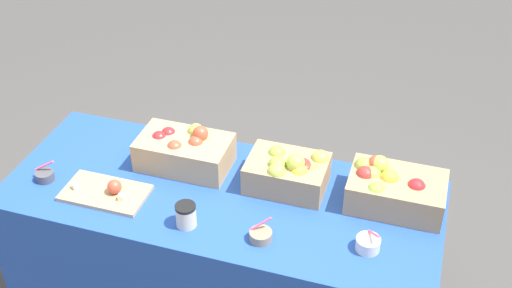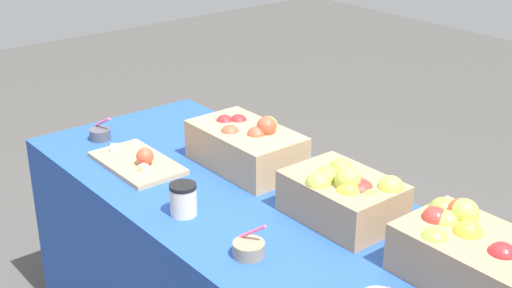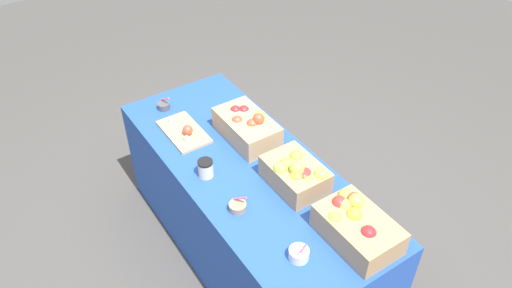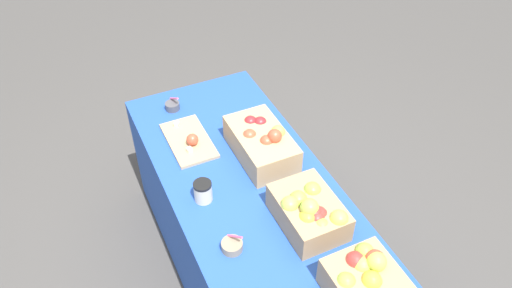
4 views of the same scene
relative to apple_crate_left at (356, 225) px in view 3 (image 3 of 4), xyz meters
name	(u,v)px [view 3 (image 3 of 4)]	position (x,y,z in m)	size (l,w,h in m)	color
ground_plane	(249,249)	(-0.71, -0.15, -0.82)	(10.00, 10.00, 0.00)	#474442
table	(248,211)	(-0.71, -0.15, -0.45)	(1.90, 0.76, 0.74)	#234CAD
apple_crate_left	(356,225)	(0.00, 0.00, 0.00)	(0.40, 0.26, 0.19)	tan
apple_crate_middle	(296,173)	(-0.44, -0.02, 0.00)	(0.34, 0.24, 0.19)	tan
apple_crate_right	(247,127)	(-0.93, -0.01, 0.00)	(0.41, 0.24, 0.20)	tan
cutting_board_front	(184,132)	(-1.18, -0.31, -0.07)	(0.36, 0.21, 0.08)	tan
sample_bowl_near	(164,106)	(-1.48, -0.30, -0.06)	(0.09, 0.08, 0.10)	#4C4C51
sample_bowl_mid	(299,254)	(-0.05, -0.30, -0.06)	(0.10, 0.10, 0.10)	silver
sample_bowl_far	(238,207)	(-0.46, -0.37, -0.06)	(0.10, 0.09, 0.10)	gray
coffee_cup	(206,168)	(-0.77, -0.38, -0.03)	(0.09, 0.09, 0.10)	beige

